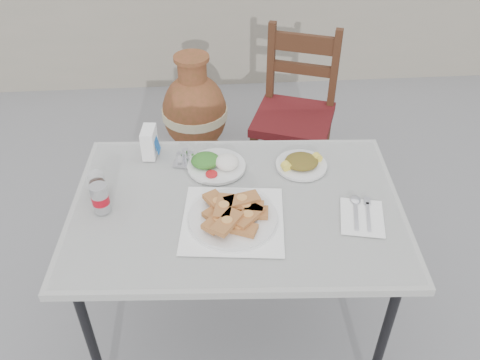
{
  "coord_description": "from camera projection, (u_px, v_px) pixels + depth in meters",
  "views": [
    {
      "loc": [
        -0.0,
        -1.26,
        1.93
      ],
      "look_at": [
        0.1,
        0.17,
        0.79
      ],
      "focal_mm": 38.0,
      "sensor_mm": 36.0,
      "label": 1
    }
  ],
  "objects": [
    {
      "name": "ground",
      "position": [
        219.0,
        348.0,
        2.18
      ],
      "size": [
        80.0,
        80.0,
        0.0
      ],
      "primitive_type": "plane",
      "color": "slate",
      "rests_on": "ground"
    },
    {
      "name": "cafe_table",
      "position": [
        237.0,
        213.0,
        1.86
      ],
      "size": [
        1.23,
        0.87,
        0.72
      ],
      "rotation": [
        0.0,
        0.0,
        -0.06
      ],
      "color": "black",
      "rests_on": "ground"
    },
    {
      "name": "pide_plate",
      "position": [
        233.0,
        213.0,
        1.73
      ],
      "size": [
        0.38,
        0.38,
        0.07
      ],
      "rotation": [
        0.0,
        0.0,
        -0.11
      ],
      "color": "white",
      "rests_on": "cafe_table"
    },
    {
      "name": "salad_rice_plate",
      "position": [
        216.0,
        163.0,
        1.98
      ],
      "size": [
        0.23,
        0.23,
        0.06
      ],
      "color": "silver",
      "rests_on": "cafe_table"
    },
    {
      "name": "salad_chopped_plate",
      "position": [
        301.0,
        163.0,
        1.98
      ],
      "size": [
        0.2,
        0.2,
        0.04
      ],
      "color": "silver",
      "rests_on": "cafe_table"
    },
    {
      "name": "soda_can",
      "position": [
        100.0,
        198.0,
        1.76
      ],
      "size": [
        0.06,
        0.06,
        0.11
      ],
      "color": "silver",
      "rests_on": "cafe_table"
    },
    {
      "name": "cola_glass",
      "position": [
        97.0,
        185.0,
        1.84
      ],
      "size": [
        0.06,
        0.06,
        0.09
      ],
      "color": "white",
      "rests_on": "cafe_table"
    },
    {
      "name": "napkin_holder",
      "position": [
        149.0,
        142.0,
        2.02
      ],
      "size": [
        0.07,
        0.1,
        0.12
      ],
      "rotation": [
        0.0,
        0.0,
        -0.1
      ],
      "color": "white",
      "rests_on": "cafe_table"
    },
    {
      "name": "condiment_caddy",
      "position": [
        186.0,
        159.0,
        2.0
      ],
      "size": [
        0.1,
        0.09,
        0.06
      ],
      "rotation": [
        0.0,
        0.0,
        -0.25
      ],
      "color": "silver",
      "rests_on": "cafe_table"
    },
    {
      "name": "cutlery_napkin",
      "position": [
        361.0,
        214.0,
        1.77
      ],
      "size": [
        0.18,
        0.22,
        0.01
      ],
      "rotation": [
        0.0,
        0.0,
        -0.21
      ],
      "color": "white",
      "rests_on": "cafe_table"
    },
    {
      "name": "chair",
      "position": [
        295.0,
        113.0,
        2.78
      ],
      "size": [
        0.52,
        0.52,
        0.92
      ],
      "rotation": [
        0.0,
        0.0,
        -0.35
      ],
      "color": "#351F0E",
      "rests_on": "ground"
    },
    {
      "name": "terracotta_urn",
      "position": [
        195.0,
        113.0,
        3.08
      ],
      "size": [
        0.4,
        0.4,
        0.69
      ],
      "color": "brown",
      "rests_on": "ground"
    },
    {
      "name": "back_wall",
      "position": [
        203.0,
        4.0,
        3.75
      ],
      "size": [
        6.0,
        0.25,
        1.2
      ],
      "primitive_type": "cube",
      "color": "gray",
      "rests_on": "ground"
    }
  ]
}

